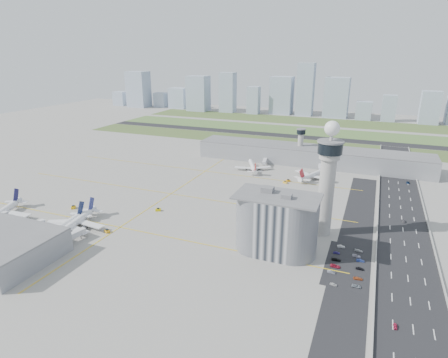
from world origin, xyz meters
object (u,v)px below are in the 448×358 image
at_px(jet_bridge_far_0, 265,161).
at_px(car_lot_5, 341,246).
at_px(airplane_near_b, 60,224).
at_px(car_hw_1, 404,221).
at_px(car_lot_1, 331,272).
at_px(car_hw_2, 408,183).
at_px(tug_3, 158,209).
at_px(car_lot_10, 357,256).
at_px(tug_5, 288,180).
at_px(car_lot_7, 358,278).
at_px(airplane_far_a, 253,164).
at_px(car_lot_8, 360,268).
at_px(car_hw_4, 388,162).
at_px(tug_1, 73,207).
at_px(car_hw_0, 395,326).
at_px(car_lot_11, 359,251).
at_px(jet_bridge_far_1, 320,167).
at_px(secondary_tower, 300,143).
at_px(tug_4, 285,182).
at_px(car_lot_0, 333,284).
at_px(airplane_near_c, 74,219).
at_px(admin_building, 276,224).
at_px(tug_2, 107,231).
at_px(car_lot_6, 356,286).
at_px(jet_bridge_near_2, 63,242).
at_px(jet_bridge_near_1, 21,233).
at_px(car_lot_2, 335,266).
at_px(airplane_far_b, 315,171).
at_px(car_lot_9, 360,261).
at_px(car_lot_3, 336,259).

height_order(jet_bridge_far_0, car_lot_5, jet_bridge_far_0).
distance_m(airplane_near_b, car_hw_1, 203.20).
xyz_separation_m(car_lot_1, car_lot_5, (1.74, 27.01, 0.03)).
bearing_deg(car_hw_2, airplane_near_b, -138.25).
distance_m(tug_3, car_lot_10, 124.54).
distance_m(jet_bridge_far_0, tug_5, 52.63).
relative_size(car_lot_7, car_hw_2, 0.89).
bearing_deg(airplane_near_b, car_lot_5, 100.52).
height_order(airplane_far_a, car_lot_8, airplane_far_a).
xyz_separation_m(jet_bridge_far_0, car_hw_4, (105.64, 46.72, -2.30)).
bearing_deg(tug_1, car_hw_0, 134.34).
relative_size(car_lot_8, car_lot_11, 0.90).
relative_size(jet_bridge_far_1, tug_5, 4.24).
distance_m(secondary_tower, airplane_near_b, 221.28).
bearing_deg(car_hw_0, tug_4, 115.32).
bearing_deg(tug_4, car_hw_2, -59.65).
bearing_deg(car_lot_0, car_lot_1, 21.58).
bearing_deg(airplane_near_c, car_lot_10, 90.30).
bearing_deg(car_hw_1, car_lot_11, -117.06).
bearing_deg(car_lot_0, secondary_tower, 24.93).
distance_m(admin_building, tug_2, 97.10).
distance_m(car_lot_6, car_hw_0, 26.18).
relative_size(jet_bridge_near_2, car_lot_7, 3.41).
xyz_separation_m(jet_bridge_far_0, car_hw_2, (120.07, -10.66, -2.21)).
distance_m(airplane_near_c, jet_bridge_far_0, 185.05).
xyz_separation_m(jet_bridge_near_1, car_lot_10, (174.91, 48.13, -2.27)).
bearing_deg(airplane_near_b, jet_bridge_near_1, -59.59).
relative_size(admin_building, jet_bridge_near_2, 3.00).
bearing_deg(car_lot_1, car_lot_11, -22.71).
height_order(tug_2, car_lot_2, tug_2).
bearing_deg(car_lot_8, car_lot_6, -178.79).
height_order(airplane_near_c, car_lot_10, airplane_near_c).
xyz_separation_m(jet_bridge_far_1, tug_2, (-94.67, -170.21, -1.89)).
bearing_deg(airplane_far_b, car_lot_10, -137.99).
xyz_separation_m(tug_5, car_lot_9, (60.81, -106.45, -0.32)).
relative_size(car_lot_0, car_lot_5, 0.82).
height_order(secondary_tower, jet_bridge_far_0, secondary_tower).
distance_m(tug_5, car_lot_3, 120.66).
relative_size(jet_bridge_near_2, car_hw_4, 4.33).
xyz_separation_m(car_lot_7, car_lot_10, (-1.96, 20.64, -0.02)).
bearing_deg(car_lot_11, car_lot_6, -174.18).
bearing_deg(tug_2, car_lot_10, 128.21).
bearing_deg(tug_5, car_lot_10, -14.76).
height_order(airplane_far_a, car_lot_9, airplane_far_a).
bearing_deg(tug_1, car_lot_2, 143.92).
bearing_deg(car_lot_1, airplane_near_b, 96.04).
xyz_separation_m(airplane_near_b, car_lot_7, (160.10, 15.32, -5.39)).
xyz_separation_m(admin_building, airplane_near_c, (-115.22, -19.15, -9.28)).
bearing_deg(car_lot_7, car_lot_5, 12.42).
bearing_deg(jet_bridge_near_1, car_lot_9, -65.99).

